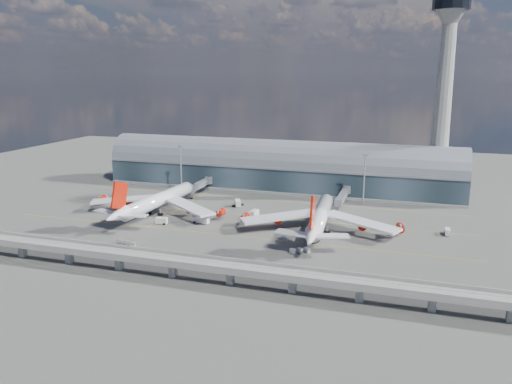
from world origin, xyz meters
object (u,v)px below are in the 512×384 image
(service_truck_5, at_px, (238,203))
(cargo_train_0, at_px, (126,242))
(service_truck_1, at_px, (162,221))
(service_truck_2, at_px, (201,220))
(airliner_left, at_px, (156,201))
(control_tower, at_px, (443,99))
(cargo_train_1, at_px, (336,278))
(floodlight_mast_left, at_px, (181,167))
(floodlight_mast_right, at_px, (364,178))
(service_truck_0, at_px, (132,205))
(cargo_train_2, at_px, (300,251))
(service_truck_3, at_px, (447,232))
(airliner_right, at_px, (320,218))
(service_truck_4, at_px, (254,214))

(service_truck_5, relative_size, cargo_train_0, 0.77)
(service_truck_1, distance_m, service_truck_2, 17.01)
(airliner_left, bearing_deg, service_truck_1, -49.39)
(control_tower, relative_size, cargo_train_1, 15.61)
(service_truck_2, bearing_deg, floodlight_mast_left, 43.66)
(floodlight_mast_right, distance_m, service_truck_0, 115.11)
(floodlight_mast_left, bearing_deg, service_truck_5, -27.58)
(cargo_train_1, bearing_deg, cargo_train_2, 59.14)
(service_truck_1, bearing_deg, cargo_train_1, -126.83)
(service_truck_3, relative_size, service_truck_5, 0.75)
(airliner_left, height_order, cargo_train_2, airliner_left)
(airliner_left, distance_m, service_truck_3, 129.18)
(cargo_train_2, bearing_deg, floodlight_mast_right, 16.11)
(control_tower, relative_size, cargo_train_0, 11.27)
(airliner_right, relative_size, service_truck_1, 13.35)
(control_tower, height_order, service_truck_1, control_tower)
(cargo_train_1, relative_size, cargo_train_2, 0.86)
(airliner_right, height_order, cargo_train_1, airliner_right)
(floodlight_mast_left, distance_m, service_truck_4, 67.10)
(service_truck_0, xyz_separation_m, cargo_train_0, (25.94, -47.58, -0.71))
(floodlight_mast_left, bearing_deg, service_truck_1, -72.25)
(floodlight_mast_left, xyz_separation_m, airliner_left, (9.04, -45.79, -7.36))
(service_truck_0, distance_m, service_truck_3, 145.21)
(cargo_train_0, relative_size, cargo_train_2, 1.19)
(floodlight_mast_right, height_order, airliner_right, floodlight_mast_right)
(airliner_right, bearing_deg, control_tower, 53.90)
(service_truck_4, xyz_separation_m, cargo_train_1, (46.58, -59.42, -0.91))
(airliner_left, height_order, airliner_right, airliner_right)
(airliner_right, bearing_deg, service_truck_5, 144.74)
(service_truck_1, height_order, cargo_train_0, service_truck_1)
(airliner_left, relative_size, airliner_right, 1.00)
(floodlight_mast_right, relative_size, airliner_right, 0.36)
(service_truck_1, bearing_deg, cargo_train_0, 166.78)
(service_truck_2, relative_size, service_truck_4, 1.38)
(service_truck_1, relative_size, service_truck_2, 0.65)
(service_truck_4, distance_m, cargo_train_2, 49.40)
(cargo_train_2, bearing_deg, airliner_left, 95.48)
(service_truck_1, distance_m, cargo_train_2, 67.93)
(floodlight_mast_left, relative_size, cargo_train_0, 2.81)
(cargo_train_0, bearing_deg, service_truck_5, -33.21)
(airliner_right, relative_size, cargo_train_2, 9.34)
(floodlight_mast_right, xyz_separation_m, cargo_train_1, (1.13, -96.63, -12.87))
(airliner_left, xyz_separation_m, service_truck_0, (-16.38, 6.02, -4.77))
(service_truck_0, bearing_deg, cargo_train_2, -56.99)
(floodlight_mast_right, distance_m, service_truck_5, 63.90)
(floodlight_mast_right, bearing_deg, service_truck_1, -143.78)
(service_truck_3, bearing_deg, floodlight_mast_left, 163.91)
(floodlight_mast_left, xyz_separation_m, service_truck_0, (-7.34, -39.78, -12.14))
(cargo_train_1, height_order, cargo_train_2, cargo_train_2)
(floodlight_mast_right, xyz_separation_m, cargo_train_2, (-15.22, -76.26, -12.72))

